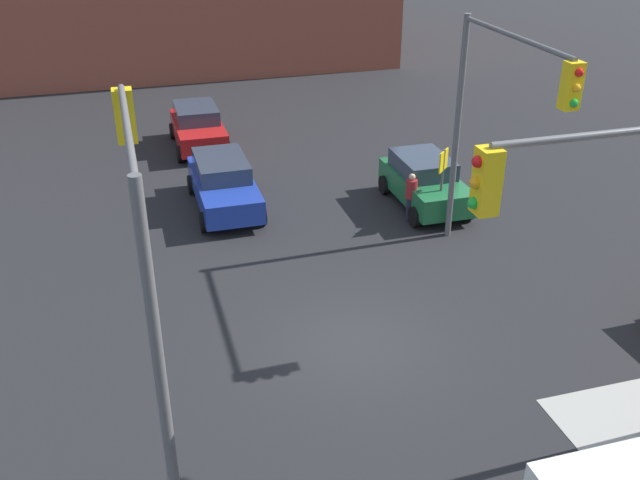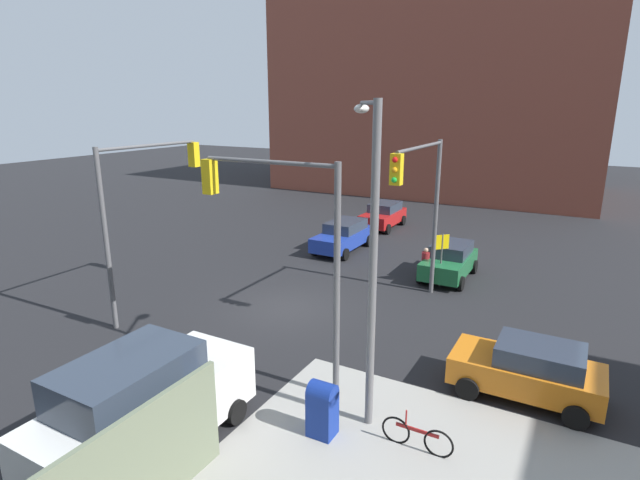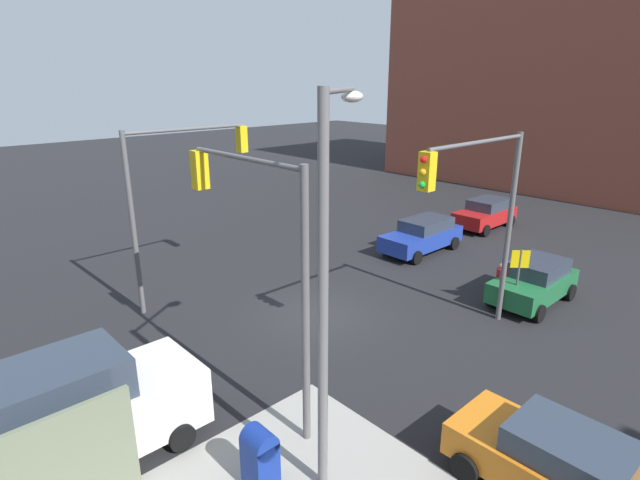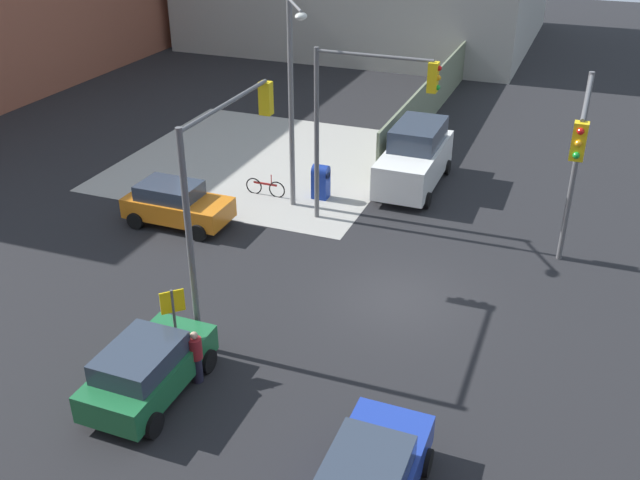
{
  "view_description": "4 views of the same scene",
  "coord_description": "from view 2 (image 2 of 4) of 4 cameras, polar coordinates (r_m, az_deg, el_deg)",
  "views": [
    {
      "loc": [
        12.93,
        -4.56,
        9.81
      ],
      "look_at": [
        -0.41,
        -0.71,
        2.61
      ],
      "focal_mm": 40.0,
      "sensor_mm": 36.0,
      "label": 1
    },
    {
      "loc": [
        15.49,
        10.08,
        7.89
      ],
      "look_at": [
        -3.31,
        -0.32,
        1.98
      ],
      "focal_mm": 28.0,
      "sensor_mm": 36.0,
      "label": 2
    },
    {
      "loc": [
        10.91,
        11.9,
        8.13
      ],
      "look_at": [
        -0.86,
        -0.84,
        2.45
      ],
      "focal_mm": 28.0,
      "sensor_mm": 36.0,
      "label": 3
    },
    {
      "loc": [
        -18.48,
        -4.6,
        12.13
      ],
      "look_at": [
        -2.25,
        1.73,
        2.86
      ],
      "focal_mm": 40.0,
      "sensor_mm": 36.0,
      "label": 4
    }
  ],
  "objects": [
    {
      "name": "van_white_delivery",
      "position": [
        12.53,
        -19.54,
        -17.44
      ],
      "size": [
        5.4,
        2.32,
        2.62
      ],
      "color": "white",
      "rests_on": "ground"
    },
    {
      "name": "hatchback_blue",
      "position": [
        27.52,
        2.68,
        0.52
      ],
      "size": [
        4.47,
        2.02,
        1.62
      ],
      "color": "#1E389E",
      "rests_on": "ground"
    },
    {
      "name": "street_lamp_corner",
      "position": [
        11.94,
        5.85,
        -0.19
      ],
      "size": [
        2.4,
        1.57,
        8.0
      ],
      "color": "slate",
      "rests_on": "ground"
    },
    {
      "name": "building_brick_west",
      "position": [
        49.33,
        13.84,
        15.88
      ],
      "size": [
        16.0,
        28.0,
        17.39
      ],
      "color": "brown",
      "rests_on": "ground"
    },
    {
      "name": "sedan_green",
      "position": [
        23.92,
        14.57,
        -2.28
      ],
      "size": [
        3.88,
        2.02,
        1.62
      ],
      "color": "#1E6638",
      "rests_on": "ground"
    },
    {
      "name": "sedan_red",
      "position": [
        32.85,
        7.25,
        2.86
      ],
      "size": [
        4.07,
        2.02,
        1.62
      ],
      "color": "#B21919",
      "rests_on": "ground"
    },
    {
      "name": "hatchback_orange",
      "position": [
        15.23,
        22.76,
        -13.5
      ],
      "size": [
        2.02,
        3.94,
        1.62
      ],
      "color": "orange",
      "rests_on": "ground"
    },
    {
      "name": "mailbox_blue",
      "position": [
        12.76,
        0.27,
        -18.57
      ],
      "size": [
        0.56,
        0.64,
        1.43
      ],
      "color": "navy",
      "rests_on": "ground"
    },
    {
      "name": "warning_sign_two_way",
      "position": [
        22.48,
        13.73,
        -1.23
      ],
      "size": [
        0.48,
        0.48,
        2.4
      ],
      "color": "#4C4C4C",
      "rests_on": "ground"
    },
    {
      "name": "traffic_signal_ne_corner",
      "position": [
        13.58,
        -4.32,
        1.17
      ],
      "size": [
        0.36,
        4.49,
        6.5
      ],
      "color": "#59595B",
      "rests_on": "ground"
    },
    {
      "name": "traffic_signal_nw_corner",
      "position": [
        19.14,
        11.62,
        5.2
      ],
      "size": [
        5.23,
        0.36,
        6.5
      ],
      "color": "#59595B",
      "rests_on": "ground"
    },
    {
      "name": "ground_plane",
      "position": [
        20.09,
        -3.79,
        -7.78
      ],
      "size": [
        120.0,
        120.0,
        0.0
      ],
      "primitive_type": "plane",
      "color": "black"
    },
    {
      "name": "bicycle_leaning_on_fence",
      "position": [
        12.77,
        10.99,
        -21.16
      ],
      "size": [
        0.05,
        1.75,
        0.97
      ],
      "color": "black",
      "rests_on": "ground"
    },
    {
      "name": "traffic_signal_se_corner",
      "position": [
        19.72,
        -19.4,
        4.89
      ],
      "size": [
        4.97,
        0.36,
        6.5
      ],
      "color": "#59595B",
      "rests_on": "ground"
    },
    {
      "name": "pedestrian_crossing",
      "position": [
        23.3,
        11.94,
        -2.68
      ],
      "size": [
        0.36,
        0.36,
        1.56
      ],
      "rotation": [
        0.0,
        0.0,
        4.8
      ],
      "color": "maroon",
      "rests_on": "ground"
    }
  ]
}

